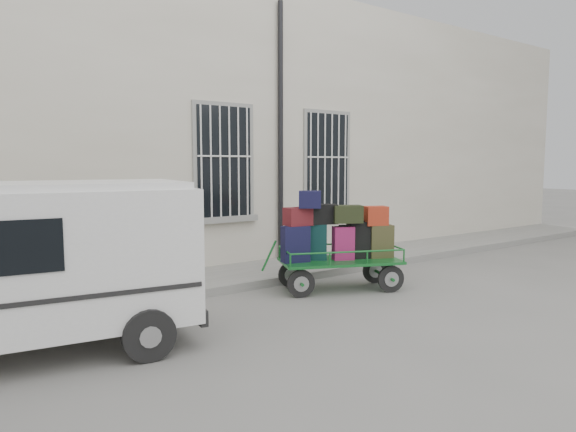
# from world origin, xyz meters

# --- Properties ---
(ground) EXTENTS (80.00, 80.00, 0.00)m
(ground) POSITION_xyz_m (0.00, 0.00, 0.00)
(ground) COLOR slate
(ground) RESTS_ON ground
(building) EXTENTS (24.00, 5.15, 6.00)m
(building) POSITION_xyz_m (0.00, 5.50, 3.00)
(building) COLOR beige
(building) RESTS_ON ground
(sidewalk) EXTENTS (24.00, 1.70, 0.15)m
(sidewalk) POSITION_xyz_m (0.00, 2.20, 0.07)
(sidewalk) COLOR slate
(sidewalk) RESTS_ON ground
(luggage_cart) EXTENTS (2.44, 1.67, 1.75)m
(luggage_cart) POSITION_xyz_m (0.48, 0.51, 0.87)
(luggage_cart) COLOR black
(luggage_cart) RESTS_ON ground
(van) EXTENTS (4.16, 2.23, 2.00)m
(van) POSITION_xyz_m (-4.56, 0.26, 1.15)
(van) COLOR silver
(van) RESTS_ON ground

